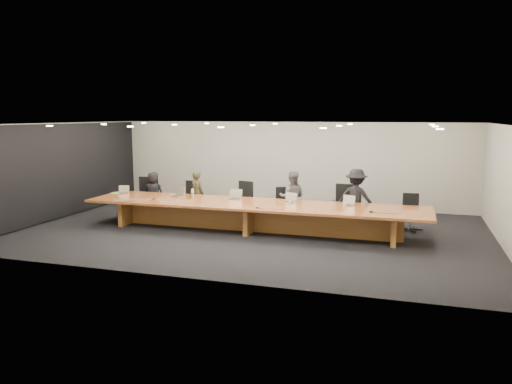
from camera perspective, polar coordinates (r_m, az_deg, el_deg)
ground at (r=13.17m, az=-0.39°, el=-4.49°), size 12.00×12.00×0.00m
back_wall at (r=16.75m, az=3.81°, el=3.21°), size 12.00×0.02×2.80m
left_wall_panel at (r=15.78m, az=-21.40°, el=2.17°), size 0.08×7.84×2.74m
conference_table at (r=13.06m, az=-0.40°, el=-2.27°), size 9.00×1.80×0.75m
chair_far_left at (r=15.89m, az=-12.74°, el=-0.32°), size 0.62×0.62×1.14m
chair_left at (r=15.01m, az=-7.59°, el=-0.79°), size 0.59×0.59×1.10m
chair_mid_left at (r=14.50m, az=-1.64°, el=-0.97°), size 0.71×0.71×1.14m
chair_mid_right at (r=14.02m, az=3.21°, el=-1.53°), size 0.67×0.67×1.04m
chair_right at (r=13.87m, az=9.84°, el=-1.48°), size 0.65×0.65×1.17m
chair_far_right at (r=13.76m, az=17.29°, el=-2.20°), size 0.55×0.55×1.00m
person_a at (r=15.52m, az=-11.63°, el=-0.15°), size 0.71×0.52×1.32m
person_b at (r=14.97m, az=-6.72°, el=-0.22°), size 0.59×0.49×1.39m
person_c at (r=13.96m, az=4.15°, el=-0.64°), size 0.80×0.67×1.49m
person_d at (r=13.66m, az=11.37°, el=-0.74°), size 1.13×0.77×1.61m
laptop_a at (r=15.10m, az=-14.93°, el=0.28°), size 0.36×0.31×0.24m
laptop_b at (r=14.20m, az=-8.99°, el=0.01°), size 0.41×0.35×0.27m
laptop_c at (r=13.58m, az=-2.53°, el=-0.26°), size 0.38×0.29×0.29m
laptop_d at (r=13.12m, az=3.79°, el=-0.65°), size 0.39×0.32×0.26m
laptop_e at (r=12.87m, az=10.33°, el=-0.95°), size 0.40×0.35×0.26m
water_bottle at (r=13.92m, az=-7.26°, el=-0.17°), size 0.09×0.09×0.25m
amber_mug at (r=13.88m, az=-7.46°, el=-0.49°), size 0.11×0.11×0.11m
paper_cup_near at (r=12.90m, az=3.88°, el=-1.20°), size 0.09×0.09×0.09m
paper_cup_far at (r=12.70m, az=10.11°, el=-1.45°), size 0.09×0.09×0.10m
notepad at (r=15.22m, az=-15.74°, el=-0.11°), size 0.26×0.22×0.01m
lime_gadget at (r=15.20m, az=-15.73°, el=-0.06°), size 0.17×0.13×0.02m
av_box at (r=14.06m, az=-15.48°, el=-0.79°), size 0.21×0.18×0.03m
mic_left at (r=13.83m, az=-11.58°, el=-0.80°), size 0.15×0.15×0.03m
mic_center at (r=12.34m, az=0.13°, el=-1.78°), size 0.13×0.13×0.03m
mic_right at (r=12.13m, az=13.00°, el=-2.18°), size 0.15×0.15×0.03m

